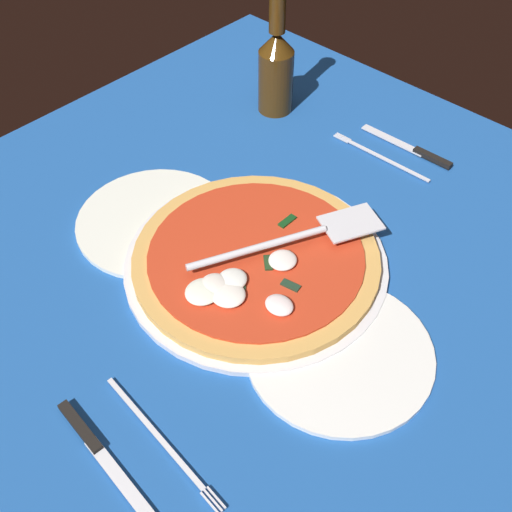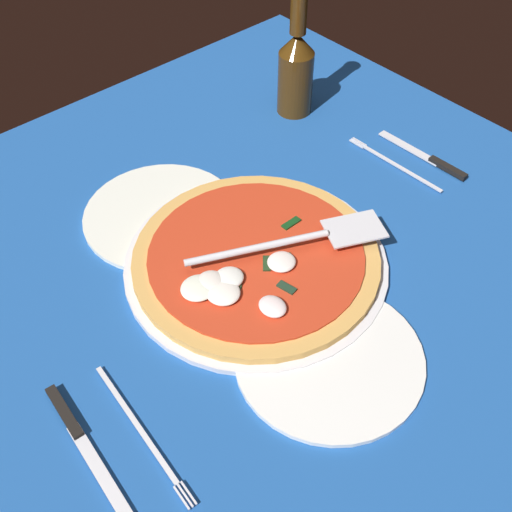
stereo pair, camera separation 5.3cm
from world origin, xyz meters
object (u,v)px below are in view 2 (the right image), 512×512
at_px(pizza_server, 297,240).
at_px(beer_bottle, 296,69).
at_px(dinner_plate_left, 329,358).
at_px(place_setting_near, 413,163).
at_px(pizza, 255,259).
at_px(place_setting_far, 110,438).
at_px(dinner_plate_right, 161,215).

xyz_separation_m(pizza_server, beer_bottle, (0.27, -0.25, 0.04)).
bearing_deg(dinner_plate_left, place_setting_near, -65.45).
relative_size(pizza, beer_bottle, 1.50).
bearing_deg(place_setting_far, beer_bottle, 123.40).
bearing_deg(dinner_plate_right, beer_bottle, -78.64).
distance_m(pizza, beer_bottle, 0.39).
distance_m(dinner_plate_right, pizza_server, 0.22).
distance_m(dinner_plate_left, place_setting_near, 0.42).
xyz_separation_m(dinner_plate_left, pizza, (0.17, -0.03, 0.01)).
xyz_separation_m(dinner_plate_left, place_setting_far, (0.09, 0.26, -0.00)).
height_order(dinner_plate_left, pizza, pizza).
distance_m(pizza_server, beer_bottle, 0.37).
relative_size(pizza, place_setting_near, 1.68).
bearing_deg(beer_bottle, dinner_plate_left, 140.46).
bearing_deg(place_setting_far, pizza, 111.26).
distance_m(dinner_plate_left, beer_bottle, 0.54).
xyz_separation_m(dinner_plate_right, pizza, (-0.17, -0.04, 0.01)).
relative_size(dinner_plate_right, pizza_server, 0.87).
bearing_deg(place_setting_far, dinner_plate_right, 139.98).
xyz_separation_m(dinner_plate_right, beer_bottle, (0.07, -0.34, 0.08)).
xyz_separation_m(place_setting_far, beer_bottle, (0.32, -0.60, 0.08)).
bearing_deg(place_setting_near, pizza, 88.57).
distance_m(dinner_plate_left, pizza, 0.18).
xyz_separation_m(dinner_plate_right, place_setting_near, (-0.17, -0.38, -0.00)).
relative_size(pizza, pizza_server, 1.27).
bearing_deg(pizza, dinner_plate_left, 169.13).
bearing_deg(place_setting_far, dinner_plate_left, 75.73).
xyz_separation_m(dinner_plate_left, dinner_plate_right, (0.34, 0.00, 0.00)).
relative_size(dinner_plate_right, place_setting_near, 1.14).
distance_m(pizza, place_setting_far, 0.30).
xyz_separation_m(dinner_plate_right, pizza_server, (-0.20, -0.09, 0.04)).
height_order(dinner_plate_right, place_setting_far, place_setting_far).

